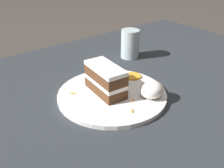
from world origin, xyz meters
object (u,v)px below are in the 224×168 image
plate (112,95)px  orange_garnish (133,76)px  cake_slice (106,79)px  cream_dollop (152,90)px  drinking_glass (130,46)px

plate → orange_garnish: size_ratio=6.01×
cake_slice → orange_garnish: cake_slice is taller
plate → cream_dollop: (-0.07, 0.08, 0.03)m
cake_slice → orange_garnish: bearing=15.2°
orange_garnish → plate: bearing=18.0°
cake_slice → cream_dollop: 0.13m
cream_dollop → orange_garnish: bearing=-108.8°
cream_dollop → plate: bearing=-50.3°
cream_dollop → drinking_glass: drinking_glass is taller
cream_dollop → cake_slice: bearing=-50.9°
plate → orange_garnish: (-0.11, -0.04, 0.01)m
cake_slice → plate: bearing=-49.1°
plate → cake_slice: size_ratio=2.24×
plate → orange_garnish: 0.12m
plate → cream_dollop: size_ratio=4.54×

